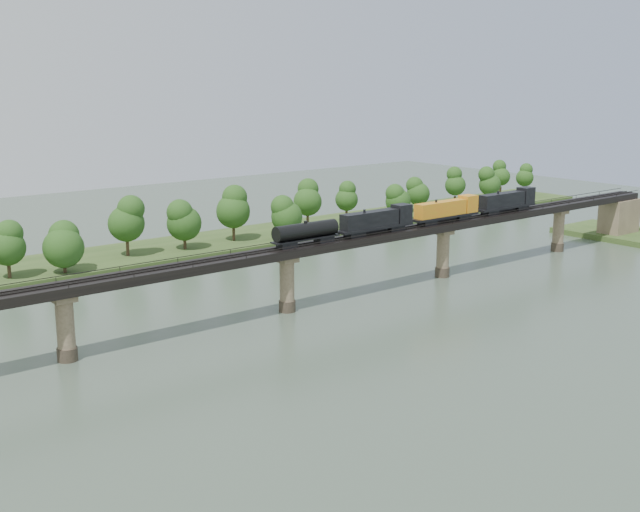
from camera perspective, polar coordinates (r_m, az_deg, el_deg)
ground at (r=120.58m, az=6.25°, el=-7.12°), size 400.00×400.00×0.00m
far_bank at (r=187.71m, az=-12.40°, el=0.11°), size 300.00×24.00×1.60m
bridge at (r=140.72m, az=-2.36°, el=-1.82°), size 236.00×30.00×11.50m
bridge_superstructure at (r=139.27m, az=-2.39°, el=0.70°), size 220.00×4.90×0.75m
far_treeline at (r=178.73m, az=-14.23°, el=2.02°), size 289.06×17.54×13.60m
freight_train at (r=161.03m, az=7.38°, el=2.98°), size 71.23×2.78×4.90m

